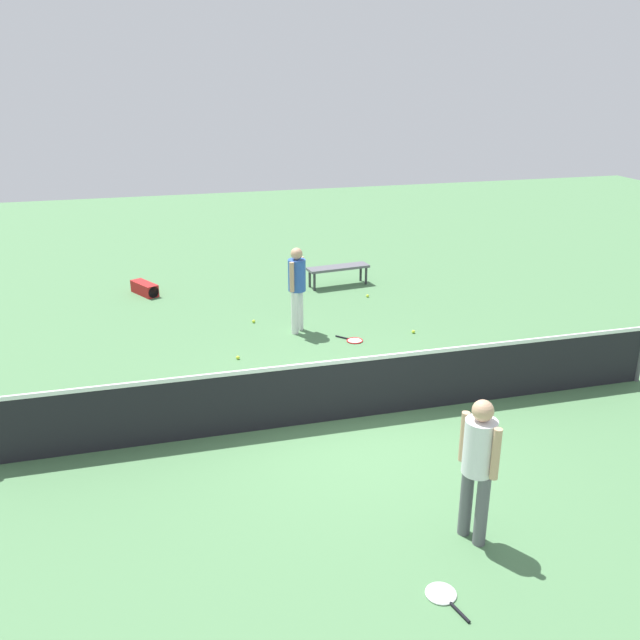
{
  "coord_description": "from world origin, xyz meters",
  "views": [
    {
      "loc": [
        2.7,
        8.42,
        4.86
      ],
      "look_at": [
        -0.03,
        -1.82,
        0.9
      ],
      "focal_mm": 37.63,
      "sensor_mm": 36.0,
      "label": 1
    }
  ],
  "objects": [
    {
      "name": "ground_plane",
      "position": [
        0.0,
        0.0,
        0.0
      ],
      "size": [
        40.0,
        40.0,
        0.0
      ],
      "primitive_type": "plane",
      "color": "#4C7A4C"
    },
    {
      "name": "tennis_racket_far_player",
      "position": [
        0.19,
        3.68,
        0.01
      ],
      "size": [
        0.38,
        0.61,
        0.03
      ],
      "color": "white",
      "rests_on": "ground_plane"
    },
    {
      "name": "tennis_ball_by_net",
      "position": [
        -1.99,
        -1.61,
        0.03
      ],
      "size": [
        0.07,
        0.07,
        0.07
      ],
      "primitive_type": "sphere",
      "color": "#C6E033",
      "rests_on": "ground_plane"
    },
    {
      "name": "tennis_ball_baseline",
      "position": [
        -2.08,
        -5.3,
        0.03
      ],
      "size": [
        0.07,
        0.07,
        0.07
      ],
      "primitive_type": "sphere",
      "color": "#C6E033",
      "rests_on": "ground_plane"
    },
    {
      "name": "tennis_ball_near_player",
      "position": [
        1.29,
        -2.58,
        0.03
      ],
      "size": [
        0.07,
        0.07,
        0.07
      ],
      "primitive_type": "sphere",
      "color": "#C6E033",
      "rests_on": "ground_plane"
    },
    {
      "name": "equipment_bag",
      "position": [
        2.81,
        -6.8,
        0.14
      ],
      "size": [
        0.63,
        0.84,
        0.28
      ],
      "color": "#B21E1E",
      "rests_on": "ground_plane"
    },
    {
      "name": "courtside_bench",
      "position": [
        -1.67,
        -6.32,
        0.42
      ],
      "size": [
        1.54,
        0.59,
        0.48
      ],
      "color": "#595960",
      "rests_on": "ground_plane"
    },
    {
      "name": "tennis_ball_midcourt",
      "position": [
        -2.23,
        -2.95,
        0.03
      ],
      "size": [
        0.07,
        0.07,
        0.07
      ],
      "primitive_type": "sphere",
      "color": "#C6E033",
      "rests_on": "ground_plane"
    },
    {
      "name": "tennis_racket_near_player",
      "position": [
        -0.97,
        -2.88,
        0.01
      ],
      "size": [
        0.52,
        0.55,
        0.03
      ],
      "color": "red",
      "rests_on": "ground_plane"
    },
    {
      "name": "player_far_side",
      "position": [
        -0.48,
        2.95,
        1.01
      ],
      "size": [
        0.44,
        0.52,
        1.7
      ],
      "color": "#595960",
      "rests_on": "ground_plane"
    },
    {
      "name": "court_net",
      "position": [
        0.0,
        0.0,
        0.5
      ],
      "size": [
        10.09,
        0.09,
        1.07
      ],
      "color": "#4C4C51",
      "rests_on": "ground_plane"
    },
    {
      "name": "tennis_ball_stray_left",
      "position": [
        0.71,
        -4.34,
        0.03
      ],
      "size": [
        0.07,
        0.07,
        0.07
      ],
      "primitive_type": "sphere",
      "color": "#C6E033",
      "rests_on": "ground_plane"
    },
    {
      "name": "player_near_side",
      "position": [
        -0.05,
        -3.64,
        1.01
      ],
      "size": [
        0.48,
        0.48,
        1.7
      ],
      "color": "white",
      "rests_on": "ground_plane"
    }
  ]
}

